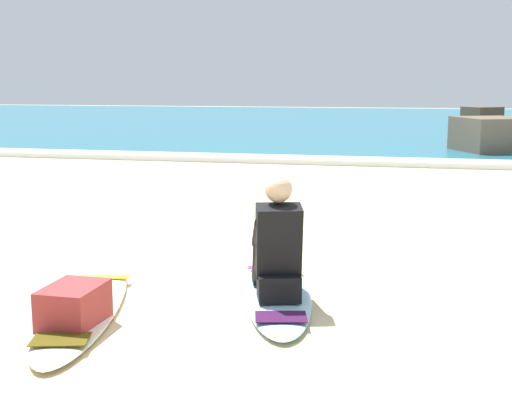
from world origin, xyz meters
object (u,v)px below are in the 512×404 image
surfboard_main (277,292)px  surfboard_spare_near (85,307)px  beach_bag (74,308)px  surfer_seated (277,249)px

surfboard_main → surfboard_spare_near: bearing=-153.5°
surfboard_main → beach_bag: (-1.24, -1.05, 0.12)m
surfboard_spare_near → surfboard_main: bearing=26.5°
surfer_seated → beach_bag: surfer_seated is taller
surfboard_main → surfboard_spare_near: 1.51m
surfboard_spare_near → beach_bag: size_ratio=5.06×
surfer_seated → surfboard_main: bearing=100.6°
surfboard_main → surfboard_spare_near: size_ratio=0.92×
beach_bag → surfboard_main: bearing=40.3°
surfboard_main → surfer_seated: surfer_seated is taller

